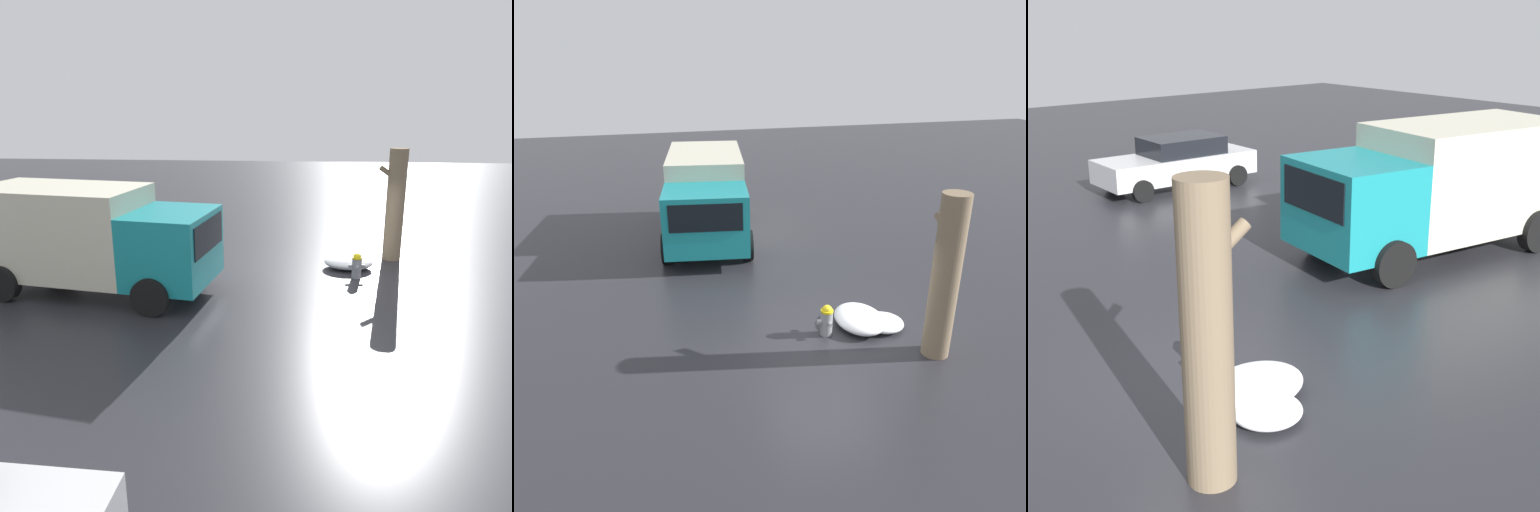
% 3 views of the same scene
% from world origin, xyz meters
% --- Properties ---
extents(ground_plane, '(60.00, 60.00, 0.00)m').
position_xyz_m(ground_plane, '(0.00, 0.00, 0.00)').
color(ground_plane, '#28282D').
extents(fire_hydrant, '(0.47, 0.37, 0.72)m').
position_xyz_m(fire_hydrant, '(-0.00, 0.00, 0.37)').
color(fire_hydrant, gray).
rests_on(fire_hydrant, ground_plane).
extents(tree_trunk, '(0.84, 0.55, 3.41)m').
position_xyz_m(tree_trunk, '(-1.27, -1.91, 1.72)').
color(tree_trunk, '#7F6B51').
rests_on(tree_trunk, ground_plane).
extents(delivery_truck, '(6.25, 3.31, 2.68)m').
position_xyz_m(delivery_truck, '(6.86, 1.58, 1.47)').
color(delivery_truck, teal).
rests_on(delivery_truck, ground_plane).
extents(snow_pile_by_hydrant, '(1.42, 1.08, 0.38)m').
position_xyz_m(snow_pile_by_hydrant, '(0.14, -0.85, 0.19)').
color(snow_pile_by_hydrant, white).
rests_on(snow_pile_by_hydrant, ground_plane).
extents(snow_pile_curbside, '(0.92, 0.90, 0.24)m').
position_xyz_m(snow_pile_curbside, '(-0.05, -1.35, 0.12)').
color(snow_pile_curbside, white).
rests_on(snow_pile_curbside, ground_plane).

